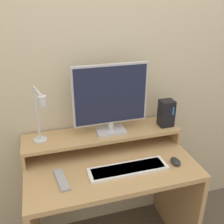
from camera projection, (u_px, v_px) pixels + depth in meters
name	position (u px, v px, depth m)	size (l,w,h in m)	color
wall_back	(96.00, 67.00, 1.65)	(6.00, 0.05, 2.50)	beige
desk	(110.00, 192.00, 1.68)	(1.01, 0.58, 0.74)	tan
monitor_shelf	(103.00, 135.00, 1.69)	(1.01, 0.23, 0.11)	tan
monitor	(111.00, 98.00, 1.59)	(0.47, 0.12, 0.45)	#BCBCC1
desk_lamp	(40.00, 117.00, 1.46)	(0.10, 0.22, 0.35)	silver
router_dock	(166.00, 113.00, 1.74)	(0.09, 0.09, 0.18)	black
keyboard	(128.00, 169.00, 1.51)	(0.46, 0.13, 0.02)	white
mouse	(175.00, 161.00, 1.56)	(0.05, 0.08, 0.03)	black
remote_control	(62.00, 180.00, 1.42)	(0.08, 0.19, 0.02)	#99999E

